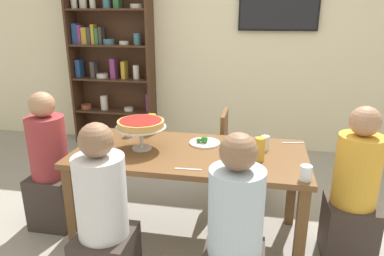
% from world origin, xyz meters
% --- Properties ---
extents(ground_plane, '(12.00, 12.00, 0.00)m').
position_xyz_m(ground_plane, '(0.00, 0.00, 0.00)').
color(ground_plane, gray).
extents(rear_partition, '(8.00, 0.12, 2.80)m').
position_xyz_m(rear_partition, '(0.00, 2.20, 1.40)').
color(rear_partition, beige).
rests_on(rear_partition, ground_plane).
extents(dining_table, '(1.72, 0.83, 0.74)m').
position_xyz_m(dining_table, '(0.00, 0.00, 0.65)').
color(dining_table, brown).
rests_on(dining_table, ground_plane).
extents(bookshelf, '(1.10, 0.30, 2.21)m').
position_xyz_m(bookshelf, '(-1.47, 2.01, 1.15)').
color(bookshelf, '#422819').
rests_on(bookshelf, ground_plane).
extents(television, '(0.93, 0.05, 0.56)m').
position_xyz_m(television, '(0.66, 2.11, 1.80)').
color(television, black).
extents(diner_near_right, '(0.34, 0.34, 1.15)m').
position_xyz_m(diner_near_right, '(0.40, -0.72, 0.49)').
color(diner_near_right, '#382D28').
rests_on(diner_near_right, ground_plane).
extents(diner_head_east, '(0.34, 0.34, 1.15)m').
position_xyz_m(diner_head_east, '(1.17, -0.03, 0.49)').
color(diner_head_east, '#382D28').
rests_on(diner_head_east, ground_plane).
extents(diner_head_west, '(0.34, 0.34, 1.15)m').
position_xyz_m(diner_head_west, '(-1.16, -0.03, 0.49)').
color(diner_head_west, '#382D28').
rests_on(diner_head_west, ground_plane).
extents(diner_near_left, '(0.34, 0.34, 1.15)m').
position_xyz_m(diner_near_left, '(-0.39, -0.70, 0.49)').
color(diner_near_left, '#382D28').
rests_on(diner_near_left, ground_plane).
extents(chair_far_right, '(0.40, 0.40, 0.87)m').
position_xyz_m(chair_far_right, '(0.30, 0.68, 0.49)').
color(chair_far_right, brown).
rests_on(chair_far_right, ground_plane).
extents(deep_dish_pizza_stand, '(0.38, 0.38, 0.23)m').
position_xyz_m(deep_dish_pizza_stand, '(-0.36, -0.02, 0.93)').
color(deep_dish_pizza_stand, silver).
rests_on(deep_dish_pizza_stand, dining_table).
extents(salad_plate_near_diner, '(0.24, 0.24, 0.07)m').
position_xyz_m(salad_plate_near_diner, '(0.08, 0.17, 0.76)').
color(salad_plate_near_diner, white).
rests_on(salad_plate_near_diner, dining_table).
extents(salad_plate_far_diner, '(0.23, 0.23, 0.07)m').
position_xyz_m(salad_plate_far_diner, '(-0.61, -0.28, 0.76)').
color(salad_plate_far_diner, white).
rests_on(salad_plate_far_diner, dining_table).
extents(beer_glass_amber_tall, '(0.08, 0.08, 0.17)m').
position_xyz_m(beer_glass_amber_tall, '(-0.39, 0.34, 0.82)').
color(beer_glass_amber_tall, gold).
rests_on(beer_glass_amber_tall, dining_table).
extents(beer_glass_amber_short, '(0.07, 0.07, 0.17)m').
position_xyz_m(beer_glass_amber_short, '(0.51, -0.08, 0.82)').
color(beer_glass_amber_short, gold).
rests_on(beer_glass_amber_short, dining_table).
extents(water_glass_clear_near, '(0.06, 0.06, 0.11)m').
position_xyz_m(water_glass_clear_near, '(0.55, 0.13, 0.80)').
color(water_glass_clear_near, white).
rests_on(water_glass_clear_near, dining_table).
extents(water_glass_clear_far, '(0.07, 0.07, 0.10)m').
position_xyz_m(water_glass_clear_far, '(0.80, -0.33, 0.79)').
color(water_glass_clear_far, white).
rests_on(water_glass_clear_far, dining_table).
extents(water_glass_clear_spare, '(0.07, 0.07, 0.10)m').
position_xyz_m(water_glass_clear_spare, '(-0.55, 0.24, 0.79)').
color(water_glass_clear_spare, white).
rests_on(water_glass_clear_spare, dining_table).
extents(cutlery_fork_near, '(0.18, 0.06, 0.00)m').
position_xyz_m(cutlery_fork_near, '(0.78, 0.33, 0.74)').
color(cutlery_fork_near, silver).
rests_on(cutlery_fork_near, dining_table).
extents(cutlery_knife_near, '(0.18, 0.02, 0.00)m').
position_xyz_m(cutlery_knife_near, '(0.06, -0.32, 0.74)').
color(cutlery_knife_near, silver).
rests_on(cutlery_knife_near, dining_table).
extents(cutlery_fork_far, '(0.18, 0.03, 0.00)m').
position_xyz_m(cutlery_fork_far, '(0.45, -0.33, 0.74)').
color(cutlery_fork_far, silver).
rests_on(cutlery_fork_far, dining_table).
extents(cutlery_knife_far, '(0.18, 0.07, 0.00)m').
position_xyz_m(cutlery_knife_far, '(0.50, 0.30, 0.74)').
color(cutlery_knife_far, silver).
rests_on(cutlery_knife_far, dining_table).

